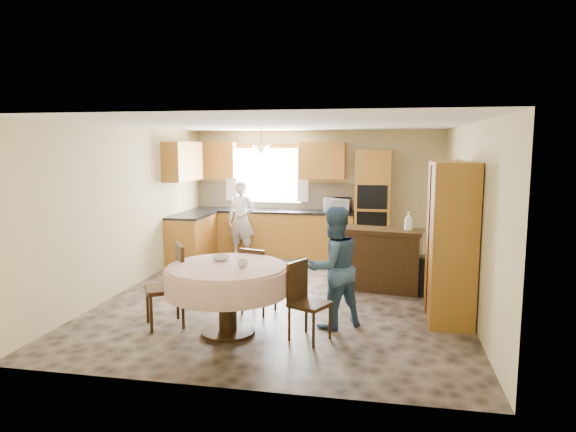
# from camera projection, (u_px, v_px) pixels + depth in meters

# --- Properties ---
(floor) EXTENTS (5.00, 6.00, 0.01)m
(floor) POSITION_uv_depth(u_px,v_px,m) (287.00, 295.00, 7.62)
(floor) COLOR #6D5B4C
(floor) RESTS_ON ground
(ceiling) EXTENTS (5.00, 6.00, 0.01)m
(ceiling) POSITION_uv_depth(u_px,v_px,m) (287.00, 124.00, 7.28)
(ceiling) COLOR white
(ceiling) RESTS_ON wall_back
(wall_back) EXTENTS (5.00, 0.02, 2.50)m
(wall_back) POSITION_uv_depth(u_px,v_px,m) (316.00, 193.00, 10.37)
(wall_back) COLOR #C9B881
(wall_back) RESTS_ON floor
(wall_front) EXTENTS (5.00, 0.02, 2.50)m
(wall_front) POSITION_uv_depth(u_px,v_px,m) (223.00, 255.00, 4.53)
(wall_front) COLOR #C9B881
(wall_front) RESTS_ON floor
(wall_left) EXTENTS (0.02, 6.00, 2.50)m
(wall_left) POSITION_uv_depth(u_px,v_px,m) (129.00, 208.00, 7.92)
(wall_left) COLOR #C9B881
(wall_left) RESTS_ON floor
(wall_right) EXTENTS (0.02, 6.00, 2.50)m
(wall_right) POSITION_uv_depth(u_px,v_px,m) (467.00, 216.00, 6.98)
(wall_right) COLOR #C9B881
(wall_right) RESTS_ON floor
(window) EXTENTS (1.40, 0.03, 1.10)m
(window) POSITION_uv_depth(u_px,v_px,m) (267.00, 175.00, 10.49)
(window) COLOR white
(window) RESTS_ON wall_back
(curtain_left) EXTENTS (0.22, 0.02, 1.15)m
(curtain_left) POSITION_uv_depth(u_px,v_px,m) (231.00, 172.00, 10.57)
(curtain_left) COLOR white
(curtain_left) RESTS_ON wall_back
(curtain_right) EXTENTS (0.22, 0.02, 1.15)m
(curtain_right) POSITION_uv_depth(u_px,v_px,m) (303.00, 173.00, 10.29)
(curtain_right) COLOR white
(curtain_right) RESTS_ON wall_back
(base_cab_back) EXTENTS (3.30, 0.60, 0.88)m
(base_cab_back) POSITION_uv_depth(u_px,v_px,m) (272.00, 234.00, 10.34)
(base_cab_back) COLOR #C18C33
(base_cab_back) RESTS_ON floor
(counter_back) EXTENTS (3.30, 0.64, 0.04)m
(counter_back) POSITION_uv_depth(u_px,v_px,m) (271.00, 211.00, 10.28)
(counter_back) COLOR black
(counter_back) RESTS_ON base_cab_back
(base_cab_left) EXTENTS (0.60, 1.20, 0.88)m
(base_cab_left) POSITION_uv_depth(u_px,v_px,m) (192.00, 239.00, 9.72)
(base_cab_left) COLOR #C18C33
(base_cab_left) RESTS_ON floor
(counter_left) EXTENTS (0.64, 1.20, 0.04)m
(counter_left) POSITION_uv_depth(u_px,v_px,m) (191.00, 215.00, 9.66)
(counter_left) COLOR black
(counter_left) RESTS_ON base_cab_left
(backsplash) EXTENTS (3.30, 0.02, 0.55)m
(backsplash) POSITION_uv_depth(u_px,v_px,m) (275.00, 196.00, 10.53)
(backsplash) COLOR #C6B58C
(backsplash) RESTS_ON wall_back
(wall_cab_left) EXTENTS (0.85, 0.33, 0.72)m
(wall_cab_left) POSITION_uv_depth(u_px,v_px,m) (216.00, 160.00, 10.50)
(wall_cab_left) COLOR #C78431
(wall_cab_left) RESTS_ON wall_back
(wall_cab_right) EXTENTS (0.90, 0.33, 0.72)m
(wall_cab_right) POSITION_uv_depth(u_px,v_px,m) (322.00, 160.00, 10.09)
(wall_cab_right) COLOR #C78431
(wall_cab_right) RESTS_ON wall_back
(wall_cab_side) EXTENTS (0.33, 1.20, 0.72)m
(wall_cab_side) POSITION_uv_depth(u_px,v_px,m) (183.00, 161.00, 9.55)
(wall_cab_side) COLOR #C78431
(wall_cab_side) RESTS_ON wall_left
(oven_tower) EXTENTS (0.66, 0.62, 2.12)m
(oven_tower) POSITION_uv_depth(u_px,v_px,m) (372.00, 205.00, 9.87)
(oven_tower) COLOR #C18C33
(oven_tower) RESTS_ON floor
(oven_upper) EXTENTS (0.56, 0.01, 0.45)m
(oven_upper) POSITION_uv_depth(u_px,v_px,m) (372.00, 197.00, 9.54)
(oven_upper) COLOR black
(oven_upper) RESTS_ON oven_tower
(oven_lower) EXTENTS (0.56, 0.01, 0.45)m
(oven_lower) POSITION_uv_depth(u_px,v_px,m) (372.00, 224.00, 9.61)
(oven_lower) COLOR black
(oven_lower) RESTS_ON oven_tower
(pendant) EXTENTS (0.36, 0.36, 0.18)m
(pendant) POSITION_uv_depth(u_px,v_px,m) (261.00, 150.00, 9.95)
(pendant) COLOR beige
(pendant) RESTS_ON ceiling
(sideboard) EXTENTS (1.32, 0.73, 0.89)m
(sideboard) POSITION_uv_depth(u_px,v_px,m) (381.00, 261.00, 7.84)
(sideboard) COLOR #3E2810
(sideboard) RESTS_ON floor
(space_heater) EXTENTS (0.48, 0.39, 0.58)m
(space_heater) POSITION_uv_depth(u_px,v_px,m) (423.00, 276.00, 7.59)
(space_heater) COLOR black
(space_heater) RESTS_ON floor
(cupboard) EXTENTS (0.53, 1.05, 2.01)m
(cupboard) POSITION_uv_depth(u_px,v_px,m) (451.00, 242.00, 6.46)
(cupboard) COLOR #C18C33
(cupboard) RESTS_ON floor
(dining_table) EXTENTS (1.44, 1.44, 0.82)m
(dining_table) POSITION_uv_depth(u_px,v_px,m) (227.00, 280.00, 5.98)
(dining_table) COLOR #3E2810
(dining_table) RESTS_ON floor
(chair_left) EXTENTS (0.60, 0.60, 1.01)m
(chair_left) POSITION_uv_depth(u_px,v_px,m) (171.00, 281.00, 6.29)
(chair_left) COLOR #3E2810
(chair_left) RESTS_ON floor
(chair_back) EXTENTS (0.47, 0.47, 0.88)m
(chair_back) POSITION_uv_depth(u_px,v_px,m) (256.00, 277.00, 6.74)
(chair_back) COLOR #3E2810
(chair_back) RESTS_ON floor
(chair_right) EXTENTS (0.52, 0.52, 0.90)m
(chair_right) POSITION_uv_depth(u_px,v_px,m) (305.00, 297.00, 5.85)
(chair_right) COLOR #3E2810
(chair_right) RESTS_ON floor
(framed_picture) EXTENTS (0.06, 0.64, 0.53)m
(framed_picture) POSITION_uv_depth(u_px,v_px,m) (455.00, 176.00, 8.04)
(framed_picture) COLOR gold
(framed_picture) RESTS_ON wall_right
(microwave) EXTENTS (0.52, 0.38, 0.27)m
(microwave) POSITION_uv_depth(u_px,v_px,m) (338.00, 205.00, 9.96)
(microwave) COLOR silver
(microwave) RESTS_ON counter_back
(person_sink) EXTENTS (0.59, 0.42, 1.52)m
(person_sink) POSITION_uv_depth(u_px,v_px,m) (241.00, 220.00, 10.01)
(person_sink) COLOR silver
(person_sink) RESTS_ON floor
(person_dining) EXTENTS (0.91, 0.88, 1.48)m
(person_dining) POSITION_uv_depth(u_px,v_px,m) (333.00, 267.00, 6.21)
(person_dining) COLOR #38577B
(person_dining) RESTS_ON floor
(bowl_sideboard) EXTENTS (0.20, 0.20, 0.05)m
(bowl_sideboard) POSITION_uv_depth(u_px,v_px,m) (366.00, 231.00, 7.82)
(bowl_sideboard) COLOR #B2B2B2
(bowl_sideboard) RESTS_ON sideboard
(bottle_sideboard) EXTENTS (0.15, 0.15, 0.33)m
(bottle_sideboard) POSITION_uv_depth(u_px,v_px,m) (409.00, 223.00, 7.68)
(bottle_sideboard) COLOR silver
(bottle_sideboard) RESTS_ON sideboard
(cup_table) EXTENTS (0.12, 0.12, 0.09)m
(cup_table) POSITION_uv_depth(u_px,v_px,m) (243.00, 263.00, 5.86)
(cup_table) COLOR #B2B2B2
(cup_table) RESTS_ON dining_table
(bowl_table) EXTENTS (0.25, 0.25, 0.07)m
(bowl_table) POSITION_uv_depth(u_px,v_px,m) (221.00, 258.00, 6.21)
(bowl_table) COLOR #B2B2B2
(bowl_table) RESTS_ON dining_table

